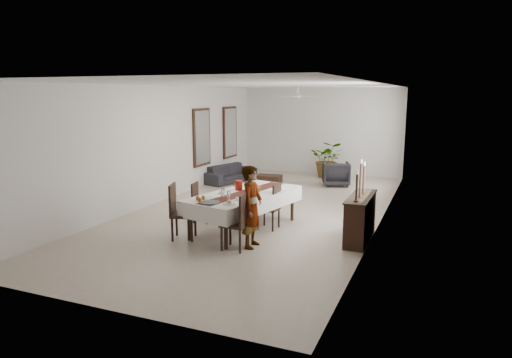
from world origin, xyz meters
name	(u,v)px	position (x,y,z in m)	size (l,w,h in m)	color
floor	(262,210)	(0.00, 0.00, 0.00)	(6.00, 12.00, 0.00)	#C0AF99
ceiling	(262,85)	(0.00, 0.00, 3.20)	(6.00, 12.00, 0.02)	white
wall_back	(321,131)	(0.00, 6.00, 1.60)	(6.00, 0.02, 3.20)	silver
wall_front	(97,198)	(0.00, -6.00, 1.60)	(6.00, 0.02, 3.20)	silver
wall_left	(162,144)	(-3.00, 0.00, 1.60)	(0.02, 12.00, 3.20)	silver
wall_right	(383,155)	(3.00, 0.00, 1.60)	(0.02, 12.00, 3.20)	silver
dining_table_top	(244,195)	(0.28, -1.76, 0.80)	(1.10, 2.65, 0.06)	black
table_leg_fl	(189,222)	(-0.47, -2.88, 0.39)	(0.08, 0.08, 0.77)	black
table_leg_fr	(226,230)	(0.48, -3.09, 0.39)	(0.08, 0.08, 0.77)	black
table_leg_bl	(259,199)	(0.08, -0.42, 0.39)	(0.08, 0.08, 0.77)	black
table_leg_br	(292,205)	(1.03, -0.64, 0.39)	(0.08, 0.08, 0.77)	black
tablecloth_top	(244,193)	(0.28, -1.76, 0.83)	(1.30, 2.85, 0.01)	white
tablecloth_drape_left	(222,197)	(-0.35, -1.62, 0.67)	(0.01, 2.85, 0.33)	silver
tablecloth_drape_right	(269,204)	(0.91, -1.90, 0.67)	(0.01, 2.85, 0.33)	white
tablecloth_drape_near	(201,214)	(-0.03, -3.14, 0.67)	(1.30, 0.01, 0.33)	white
tablecloth_drape_far	(279,189)	(0.59, -0.37, 0.67)	(1.30, 0.01, 0.33)	white
table_runner	(244,193)	(0.28, -1.76, 0.84)	(0.39, 2.76, 0.00)	#5B231A
red_pitcher	(239,185)	(0.05, -1.54, 0.95)	(0.17, 0.17, 0.22)	maroon
pitcher_handle	(235,185)	(-0.04, -1.51, 0.95)	(0.13, 0.13, 0.02)	maroon
wine_glass_near	(229,195)	(0.26, -2.49, 0.93)	(0.08, 0.08, 0.19)	white
wine_glass_mid	(223,193)	(0.04, -2.33, 0.93)	(0.08, 0.08, 0.19)	silver
teacup_right	(238,199)	(0.46, -2.48, 0.87)	(0.10, 0.10, 0.07)	silver
saucer_right	(238,200)	(0.46, -2.48, 0.85)	(0.17, 0.17, 0.01)	white
teacup_left	(221,193)	(-0.12, -2.06, 0.87)	(0.10, 0.10, 0.07)	white
saucer_left	(221,194)	(-0.12, -2.06, 0.85)	(0.17, 0.17, 0.01)	silver
plate_near_right	(229,204)	(0.42, -2.81, 0.85)	(0.26, 0.26, 0.02)	silver
bread_near_right	(229,202)	(0.42, -2.81, 0.88)	(0.10, 0.10, 0.10)	#D3B967
plate_near_left	(208,197)	(-0.22, -2.49, 0.85)	(0.26, 0.26, 0.02)	white
plate_far_left	(248,186)	(0.07, -1.09, 0.85)	(0.26, 0.26, 0.02)	white
serving_tray	(210,203)	(0.03, -2.89, 0.85)	(0.40, 0.40, 0.02)	#424348
jam_jar_a	(199,200)	(-0.21, -2.87, 0.88)	(0.07, 0.07, 0.08)	#934C15
jam_jar_b	(198,198)	(-0.31, -2.78, 0.88)	(0.07, 0.07, 0.08)	brown
jam_jar_c	(203,198)	(-0.23, -2.68, 0.88)	(0.07, 0.07, 0.08)	#895D13
fruit_basket	(254,189)	(0.40, -1.50, 0.89)	(0.33, 0.33, 0.11)	brown
fruit_red	(255,185)	(0.43, -1.49, 0.98)	(0.10, 0.10, 0.10)	#9D200F
fruit_green	(253,185)	(0.36, -1.46, 0.98)	(0.09, 0.09, 0.09)	olive
fruit_yellow	(252,185)	(0.39, -1.55, 0.98)	(0.09, 0.09, 0.09)	gold
chair_right_near_seat	(235,225)	(0.63, -3.00, 0.49)	(0.47, 0.47, 0.05)	black
chair_right_near_leg_fl	(240,242)	(0.83, -3.20, 0.23)	(0.05, 0.05, 0.47)	black
chair_right_near_leg_fr	(248,236)	(0.83, -2.81, 0.23)	(0.05, 0.05, 0.47)	black
chair_right_near_leg_bl	(222,239)	(0.44, -3.20, 0.23)	(0.05, 0.05, 0.47)	black
chair_right_near_leg_br	(230,234)	(0.44, -2.81, 0.23)	(0.05, 0.05, 0.47)	black
chair_right_near_back	(245,209)	(0.85, -3.00, 0.82)	(0.47, 0.04, 0.60)	black
chair_right_far_seat	(269,209)	(0.74, -1.46, 0.46)	(0.44, 0.44, 0.05)	black
chair_right_far_leg_fl	(273,222)	(0.91, -1.65, 0.22)	(0.04, 0.04, 0.43)	black
chair_right_far_leg_fr	(279,218)	(0.93, -1.29, 0.22)	(0.04, 0.04, 0.43)	black
chair_right_far_leg_bl	(258,220)	(0.56, -1.63, 0.22)	(0.04, 0.04, 0.43)	black
chair_right_far_leg_br	(264,216)	(0.57, -1.28, 0.22)	(0.04, 0.04, 0.43)	black
chair_right_far_back	(277,197)	(0.94, -1.47, 0.75)	(0.44, 0.04, 0.56)	black
chair_left_near_seat	(184,215)	(-0.62, -2.82, 0.51)	(0.49, 0.49, 0.06)	black
chair_left_near_leg_fl	(177,225)	(-0.88, -2.70, 0.24)	(0.05, 0.05, 0.49)	black
chair_left_near_leg_fr	(172,230)	(-0.75, -3.08, 0.24)	(0.05, 0.05, 0.49)	black
chair_left_near_leg_bl	(195,225)	(-0.50, -2.56, 0.24)	(0.05, 0.05, 0.49)	black
chair_left_near_leg_br	(192,230)	(-0.37, -2.94, 0.24)	(0.05, 0.05, 0.49)	black
chair_left_near_back	(172,199)	(-0.84, -2.89, 0.85)	(0.49, 0.04, 0.63)	black
chair_left_far_seat	(202,205)	(-0.89, -1.55, 0.41)	(0.40, 0.40, 0.04)	black
chair_left_far_leg_fl	(199,212)	(-1.07, -1.41, 0.20)	(0.04, 0.04, 0.39)	black
chair_left_far_leg_fr	(194,215)	(-1.03, -1.73, 0.20)	(0.04, 0.04, 0.39)	black
chair_left_far_leg_bl	(211,212)	(-0.75, -1.37, 0.20)	(0.04, 0.04, 0.39)	black
chair_left_far_leg_br	(207,216)	(-0.71, -1.69, 0.20)	(0.04, 0.04, 0.39)	black
chair_left_far_back	(195,193)	(-1.07, -1.58, 0.68)	(0.40, 0.04, 0.50)	black
woman	(252,207)	(0.88, -2.75, 0.81)	(0.59, 0.39, 1.62)	gray
sideboard_body	(360,219)	(2.78, -1.52, 0.45)	(0.40, 1.51, 0.91)	black
sideboard_top	(361,197)	(2.78, -1.52, 0.92)	(0.44, 1.57, 0.03)	black
candlestick_near_base	(356,201)	(2.78, -2.08, 0.95)	(0.10, 0.10, 0.03)	black
candlestick_near_shaft	(357,187)	(2.78, -2.08, 1.22)	(0.05, 0.05, 0.50)	black
candlestick_near_candle	(357,172)	(2.78, -2.08, 1.51)	(0.04, 0.04, 0.08)	#ECE8CC
candlestick_mid_base	(360,197)	(2.78, -1.67, 0.95)	(0.10, 0.10, 0.03)	black
candlestick_mid_shaft	(361,180)	(2.78, -1.67, 1.29)	(0.05, 0.05, 0.66)	black
candlestick_mid_candle	(361,162)	(2.78, -1.67, 1.66)	(0.04, 0.04, 0.08)	beige
candlestick_far_base	(363,193)	(2.78, -1.27, 0.95)	(0.10, 0.10, 0.03)	black
candlestick_far_shaft	(364,179)	(2.78, -1.27, 1.24)	(0.05, 0.05, 0.55)	black
candlestick_far_candle	(365,164)	(2.78, -1.27, 1.56)	(0.04, 0.04, 0.08)	white
sofa	(230,173)	(-2.43, 3.21, 0.29)	(1.99, 0.78, 0.58)	#272429
armchair	(336,174)	(1.06, 3.94, 0.39)	(0.84, 0.87, 0.79)	#27252A
coffee_table	(269,181)	(-0.95, 3.03, 0.18)	(0.81, 0.54, 0.36)	black
potted_plant	(328,159)	(0.45, 5.35, 0.65)	(1.18, 1.02, 1.31)	#2D5923
mirror_frame_near	(202,137)	(-2.96, 2.20, 1.60)	(0.06, 1.05, 1.85)	black
mirror_glass_near	(203,137)	(-2.92, 2.20, 1.60)	(0.01, 0.90, 1.70)	silver
mirror_frame_far	(230,132)	(-2.96, 4.30, 1.60)	(0.06, 1.05, 1.85)	black
mirror_glass_far	(231,132)	(-2.92, 4.30, 1.60)	(0.01, 0.90, 1.70)	white
fan_rod	(298,90)	(0.00, 3.00, 3.10)	(0.04, 0.04, 0.20)	white
fan_hub	(298,96)	(0.00, 3.00, 2.90)	(0.16, 0.16, 0.08)	silver
fan_blade_n	(301,96)	(0.00, 3.35, 2.90)	(0.10, 0.55, 0.01)	white
fan_blade_s	(294,96)	(0.00, 2.65, 2.90)	(0.10, 0.55, 0.01)	silver
fan_blade_e	(309,96)	(0.35, 3.00, 2.90)	(0.55, 0.10, 0.01)	white
fan_blade_w	(287,96)	(-0.35, 3.00, 2.90)	(0.55, 0.10, 0.01)	white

